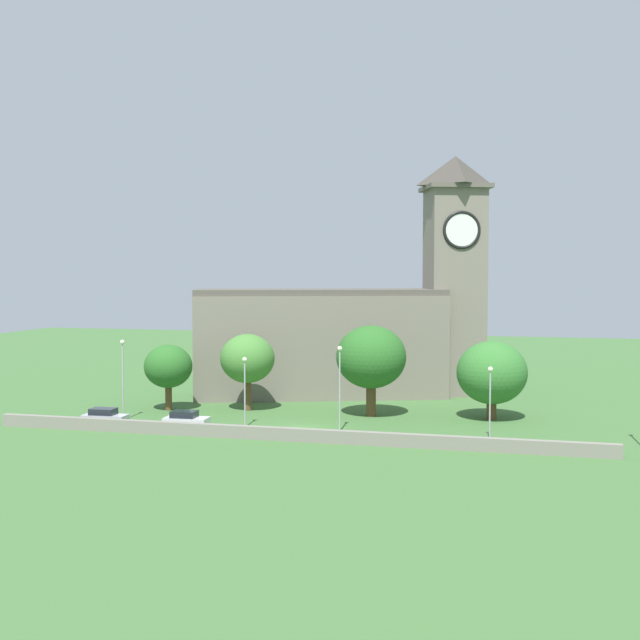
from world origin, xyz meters
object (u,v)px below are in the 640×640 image
object	(u,v)px
car_white	(186,420)
streetlamp_east_mid	(490,391)
tree_churchyard	(168,367)
church	(355,325)
streetlamp_west_mid	(245,380)
streetlamp_central	(340,376)
tree_riverside_west	(492,373)
tree_riverside_east	(247,359)
tree_by_tower	(371,357)
car_silver	(105,417)
streetlamp_west_end	(123,368)

from	to	relation	value
car_white	streetlamp_east_mid	bearing A→B (deg)	3.17
tree_churchyard	church	bearing A→B (deg)	42.30
streetlamp_west_mid	streetlamp_central	distance (m)	9.10
car_white	tree_riverside_west	xyz separation A→B (m)	(27.30, 12.00, 3.78)
church	tree_riverside_east	size ratio (longest dim) A/B	4.35
streetlamp_central	tree_by_tower	world-z (taller)	tree_by_tower
car_silver	streetlamp_west_mid	world-z (taller)	streetlamp_west_mid
streetlamp_east_mid	church	bearing A→B (deg)	126.26
church	car_white	distance (m)	27.67
streetlamp_west_end	streetlamp_central	size ratio (longest dim) A/B	1.01
streetlamp_west_mid	tree_riverside_east	xyz separation A→B (m)	(-2.88, 8.95, 0.98)
car_silver	streetlamp_central	bearing A→B (deg)	7.10
tree_by_tower	tree_riverside_west	bearing A→B (deg)	5.78
car_white	car_silver	bearing A→B (deg)	-176.69
car_silver	church	bearing A→B (deg)	52.59
streetlamp_central	tree_riverside_west	bearing A→B (deg)	36.37
tree_riverside_east	tree_by_tower	bearing A→B (deg)	-1.07
church	streetlamp_central	xyz separation A→B (m)	(3.25, -22.02, -3.19)
church	tree_churchyard	distance (m)	23.01
streetlamp_west_end	streetlamp_central	distance (m)	21.88
car_white	tree_riverside_east	xyz separation A→B (m)	(2.18, 11.04, 4.58)
streetlamp_east_mid	tree_riverside_east	size ratio (longest dim) A/B	0.80
tree_by_tower	streetlamp_central	bearing A→B (deg)	-98.65
streetlamp_east_mid	streetlamp_west_end	bearing A→B (deg)	178.34
car_silver	tree_riverside_west	world-z (taller)	tree_riverside_west
streetlamp_west_end	streetlamp_central	bearing A→B (deg)	-0.66
streetlamp_central	tree_riverside_east	bearing A→B (deg)	143.82
streetlamp_west_end	church	bearing A→B (deg)	49.43
streetlamp_west_mid	streetlamp_west_end	bearing A→B (deg)	177.96
car_white	streetlamp_central	size ratio (longest dim) A/B	0.53
streetlamp_east_mid	streetlamp_west_mid	bearing A→B (deg)	178.55
streetlamp_west_end	streetlamp_central	world-z (taller)	streetlamp_west_end
streetlamp_central	tree_churchyard	xyz separation A→B (m)	(-20.05, 6.73, -0.54)
car_silver	car_white	xyz separation A→B (m)	(8.08, 0.47, 0.01)
streetlamp_central	tree_by_tower	size ratio (longest dim) A/B	0.85
streetlamp_central	church	bearing A→B (deg)	98.40
car_white	tree_by_tower	bearing A→B (deg)	34.99
streetlamp_west_end	tree_riverside_east	distance (m)	13.07
church	car_white	world-z (taller)	church
tree_riverside_west	church	bearing A→B (deg)	143.11
church	tree_by_tower	xyz separation A→B (m)	(4.54, -13.52, -2.36)
church	streetlamp_central	distance (m)	22.48
car_white	streetlamp_west_end	distance (m)	9.25
car_white	tree_riverside_east	size ratio (longest dim) A/B	0.52
tree_riverside_west	car_white	bearing A→B (deg)	-156.28
streetlamp_central	tree_churchyard	bearing A→B (deg)	161.43
church	streetlamp_east_mid	world-z (taller)	church
tree_riverside_west	tree_by_tower	xyz separation A→B (m)	(-11.87, -1.20, 1.34)
church	tree_riverside_east	world-z (taller)	church
church	streetlamp_central	bearing A→B (deg)	-81.60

